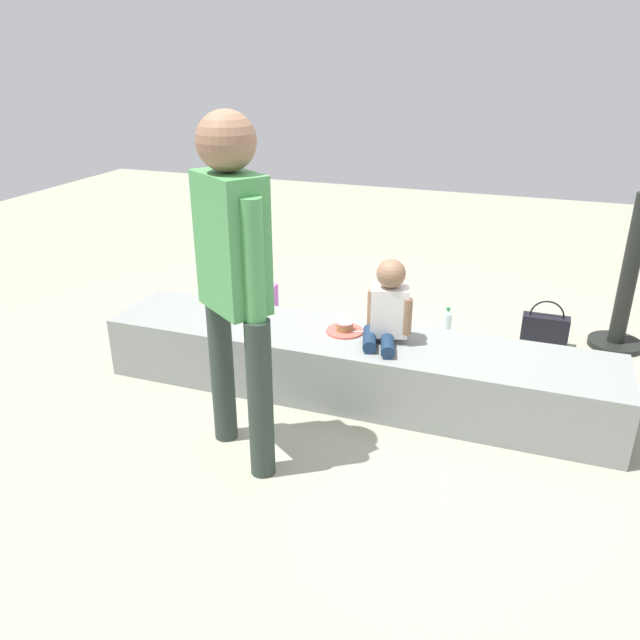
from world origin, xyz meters
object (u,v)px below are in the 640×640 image
Objects in this scene: cake_plate at (345,329)px; handbag_black_leather at (545,330)px; water_bottle_near_gift at (447,322)px; cake_box_white at (247,330)px; child_seated at (388,307)px; party_cup_red at (263,298)px; adult_standing at (233,265)px; gift_bag at (262,300)px.

handbag_black_leather is at bearing 41.91° from cake_plate.
cake_box_white is (-1.34, -0.53, -0.05)m from water_bottle_near_gift.
child_seated is 1.79m from party_cup_red.
party_cup_red is (-1.29, 1.12, -0.53)m from child_seated.
child_seated reaches higher than cake_plate.
handbag_black_leather is (2.16, -0.06, 0.07)m from party_cup_red.
adult_standing reaches higher than child_seated.
cake_plate is (-0.26, 0.05, -0.19)m from child_seated.
water_bottle_near_gift is 1.44m from cake_box_white.
party_cup_red is at bearing 112.87° from gift_bag.
party_cup_red is (-0.10, 0.25, -0.08)m from gift_bag.
child_seated is 1.04m from adult_standing.
gift_bag is 0.92× the size of handbag_black_leather.
handbag_black_leather is (2.01, 0.56, 0.07)m from cake_box_white.
gift_bag is at bearing -67.13° from party_cup_red.
adult_standing is 1.71m from cake_box_white.
cake_box_white is (-0.60, 1.28, -0.96)m from adult_standing.
party_cup_red is 0.64m from cake_box_white.
cake_box_white is at bearing 156.00° from child_seated.
water_bottle_near_gift reaches higher than cake_box_white.
cake_plate is at bearing -46.36° from party_cup_red.
handbag_black_leather is at bearing 52.55° from adult_standing.
cake_box_white is at bearing -82.29° from gift_bag.
adult_standing is at bearing -108.54° from cake_plate.
adult_standing is at bearing -64.97° from cake_box_white.
child_seated is 1.43× the size of handbag_black_leather.
cake_plate is at bearing 71.46° from adult_standing.
child_seated reaches higher than water_bottle_near_gift.
adult_standing is 7.48× the size of cake_plate.
adult_standing reaches higher than water_bottle_near_gift.
handbag_black_leather is (0.66, 0.03, 0.03)m from water_bottle_near_gift.
cake_plate is 0.66× the size of handbag_black_leather.
party_cup_red is 0.31× the size of handbag_black_leather.
adult_standing is 5.42× the size of gift_bag.
adult_standing is 2.26m from party_cup_red.
gift_bag is 2.06m from handbag_black_leather.
adult_standing is 8.08× the size of water_bottle_near_gift.
handbag_black_leather is at bearing 2.60° from water_bottle_near_gift.
child_seated is 1.16m from water_bottle_near_gift.
child_seated is at bearing -10.05° from cake_plate.
gift_bag is (-0.65, 1.65, -0.88)m from adult_standing.
cake_plate is 0.68× the size of cake_box_white.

